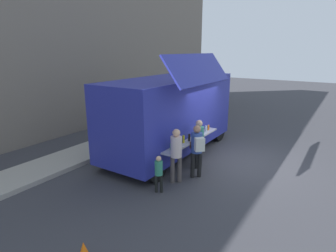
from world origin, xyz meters
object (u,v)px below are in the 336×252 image
object	(u,v)px
customer_front_ordering	(198,140)
customer_mid_with_backpack	(197,146)
food_truck_main	(171,113)
trash_bin	(172,115)
child_near_queue	(159,171)
customer_rear_waiting	(176,151)

from	to	relation	value
customer_front_ordering	customer_mid_with_backpack	bearing A→B (deg)	127.36
food_truck_main	trash_bin	size ratio (longest dim) A/B	6.76
food_truck_main	customer_mid_with_backpack	world-z (taller)	food_truck_main
customer_mid_with_backpack	child_near_queue	xyz separation A→B (m)	(-1.41, 0.44, -0.38)
customer_front_ordering	child_near_queue	world-z (taller)	customer_front_ordering
trash_bin	customer_mid_with_backpack	size ratio (longest dim) A/B	0.54
trash_bin	child_near_queue	distance (m)	7.59
food_truck_main	customer_rear_waiting	xyz separation A→B (m)	(-2.10, -1.51, -0.58)
customer_front_ordering	customer_mid_with_backpack	size ratio (longest dim) A/B	0.98
customer_front_ordering	food_truck_main	bearing A→B (deg)	-12.55
customer_mid_with_backpack	food_truck_main	bearing A→B (deg)	5.51
trash_bin	child_near_queue	bearing A→B (deg)	-150.27
customer_rear_waiting	customer_mid_with_backpack	bearing A→B (deg)	-76.92
customer_front_ordering	customer_rear_waiting	bearing A→B (deg)	101.39
customer_rear_waiting	child_near_queue	xyz separation A→B (m)	(-0.80, 0.07, -0.35)
food_truck_main	customer_mid_with_backpack	bearing A→B (deg)	-128.25
customer_mid_with_backpack	customer_rear_waiting	bearing A→B (deg)	102.62
food_truck_main	customer_front_ordering	xyz separation A→B (m)	(-0.75, -1.56, -0.60)
trash_bin	customer_front_ordering	world-z (taller)	customer_front_ordering
customer_mid_with_backpack	child_near_queue	size ratio (longest dim) A/B	1.55
trash_bin	customer_rear_waiting	xyz separation A→B (m)	(-5.78, -3.83, 0.55)
customer_front_ordering	customer_rear_waiting	size ratio (longest dim) A/B	0.99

